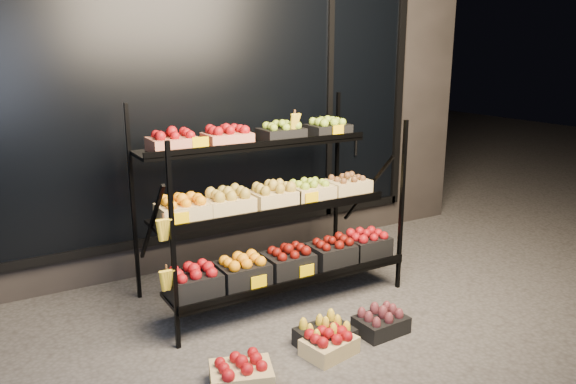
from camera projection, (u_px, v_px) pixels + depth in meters
ground at (312, 323)px, 4.37m from camera, size 24.00×24.00×0.00m
building at (184, 79)px, 6.09m from camera, size 6.00×2.08×3.50m
display_rack at (273, 208)px, 4.67m from camera, size 2.18×1.02×1.66m
floor_crate_left at (241, 373)px, 3.54m from camera, size 0.46×0.40×0.20m
floor_crate_midleft at (325, 334)px, 4.02m from camera, size 0.40×0.31×0.20m
floor_crate_midright at (329, 343)px, 3.91m from camera, size 0.40×0.33×0.19m
floor_crate_right at (381, 321)px, 4.21m from camera, size 0.38×0.29×0.19m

